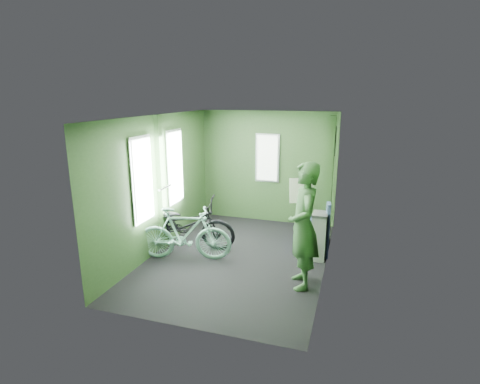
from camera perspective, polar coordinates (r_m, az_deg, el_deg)
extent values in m
plane|color=black|center=(6.28, -0.28, -9.98)|extent=(4.00, 4.00, 0.00)
cube|color=silver|center=(5.71, -0.31, 11.48)|extent=(2.80, 4.00, 0.02)
cube|color=#2C4C23|center=(7.77, 4.21, 3.76)|extent=(2.80, 0.02, 2.30)
cube|color=#2C4C23|center=(4.12, -8.85, -6.43)|extent=(2.80, 0.02, 2.30)
cube|color=#2C4C23|center=(6.44, -12.24, 1.16)|extent=(0.02, 4.00, 2.30)
cube|color=#2C4C23|center=(5.64, 13.40, -0.84)|extent=(0.02, 4.00, 2.30)
cube|color=#2C4C23|center=(6.42, -11.93, 1.14)|extent=(0.08, 0.12, 2.30)
cube|color=silver|center=(5.92, -14.57, 1.82)|extent=(0.02, 0.56, 1.34)
cube|color=silver|center=(6.85, -9.75, 3.80)|extent=(0.02, 0.56, 1.34)
cube|color=white|center=(5.82, -14.82, 6.90)|extent=(0.00, 0.12, 0.12)
cube|color=white|center=(6.77, -9.87, 8.21)|extent=(0.00, 0.12, 0.12)
cylinder|color=silver|center=(6.40, -11.36, 0.66)|extent=(0.03, 0.40, 0.03)
cube|color=#2C4C23|center=(6.22, 13.37, 0.61)|extent=(0.10, 0.10, 2.30)
cube|color=white|center=(6.39, 14.22, 7.32)|extent=(0.02, 0.40, 0.50)
cube|color=silver|center=(7.69, 4.16, 5.16)|extent=(0.50, 0.02, 1.00)
imported|color=black|center=(6.69, -8.21, -8.52)|extent=(1.82, 0.97, 1.01)
imported|color=#7FC1AB|center=(6.26, -8.34, -10.24)|extent=(1.60, 0.88, 0.96)
imported|color=#355D33|center=(5.17, 9.65, -5.14)|extent=(0.60, 0.75, 1.77)
cube|color=silver|center=(5.33, 9.28, 0.21)|extent=(0.34, 0.21, 0.34)
cube|color=gray|center=(6.24, 11.96, -6.58)|extent=(0.23, 0.32, 0.78)
cube|color=navy|center=(6.69, 11.05, -6.58)|extent=(0.60, 0.94, 0.44)
cube|color=navy|center=(6.52, 13.14, -2.91)|extent=(0.17, 0.89, 0.49)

